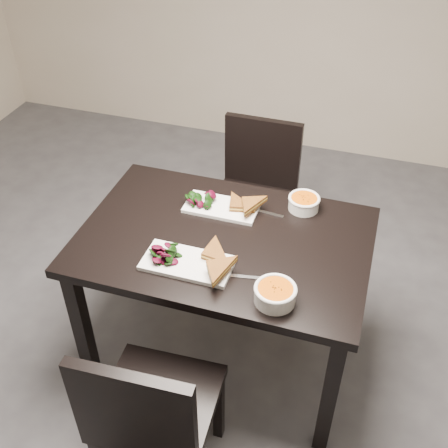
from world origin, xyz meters
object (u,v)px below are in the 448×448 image
at_px(chair_near, 150,412).
at_px(chair_far, 256,188).
at_px(soup_bowl_near, 275,293).
at_px(soup_bowl_far, 304,202).
at_px(table, 224,255).
at_px(plate_near, 188,263).
at_px(plate_far, 221,207).

relative_size(chair_near, chair_far, 1.00).
bearing_deg(soup_bowl_near, soup_bowl_far, 90.90).
height_order(table, plate_near, plate_near).
height_order(plate_near, soup_bowl_far, soup_bowl_far).
bearing_deg(plate_near, chair_near, -86.55).
bearing_deg(soup_bowl_far, plate_far, -162.07).
height_order(soup_bowl_near, soup_bowl_far, soup_bowl_near).
bearing_deg(plate_near, plate_far, 87.74).
distance_m(plate_near, plate_far, 0.38).
relative_size(plate_near, plate_far, 1.10).
distance_m(soup_bowl_near, soup_bowl_far, 0.58).
xyz_separation_m(plate_near, plate_far, (0.02, 0.38, -0.00)).
relative_size(plate_near, soup_bowl_far, 2.52).
xyz_separation_m(soup_bowl_near, plate_far, (-0.35, 0.47, -0.03)).
bearing_deg(soup_bowl_near, plate_far, 127.00).
bearing_deg(plate_near, soup_bowl_far, 54.07).
xyz_separation_m(chair_far, plate_near, (-0.03, -0.95, 0.27)).
xyz_separation_m(chair_near, plate_far, (-0.01, 0.87, 0.27)).
height_order(plate_far, soup_bowl_far, soup_bowl_far).
xyz_separation_m(chair_near, plate_near, (-0.03, 0.49, 0.27)).
relative_size(chair_near, soup_bowl_near, 5.44).
bearing_deg(chair_far, soup_bowl_far, -53.84).
height_order(chair_near, soup_bowl_near, chair_near).
distance_m(chair_near, soup_bowl_far, 1.08).
bearing_deg(plate_far, table, -69.12).
relative_size(table, soup_bowl_near, 7.68).
relative_size(soup_bowl_near, plate_far, 0.49).
relative_size(chair_near, soup_bowl_far, 6.08).
bearing_deg(table, plate_far, 110.88).
bearing_deg(plate_far, soup_bowl_far, 17.93).
bearing_deg(plate_far, plate_near, -92.26).
height_order(chair_near, soup_bowl_far, chair_near).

